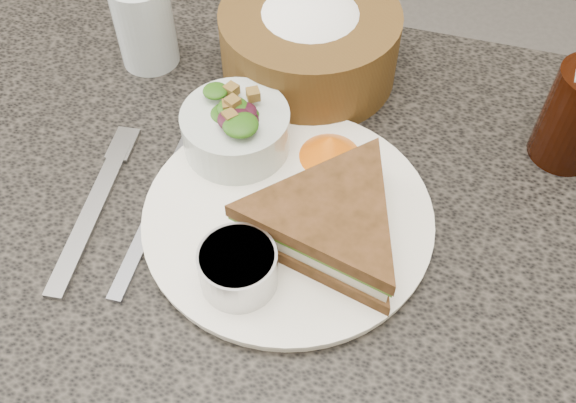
{
  "coord_description": "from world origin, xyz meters",
  "views": [
    {
      "loc": [
        0.11,
        -0.33,
        1.25
      ],
      "look_at": [
        0.01,
        0.02,
        0.78
      ],
      "focal_mm": 40.0,
      "sensor_mm": 36.0,
      "label": 1
    }
  ],
  "objects_px": {
    "dining_table": "(278,386)",
    "salad_bowl": "(235,124)",
    "dinner_plate": "(288,217)",
    "sandwich": "(331,223)",
    "dressing_ramekin": "(238,268)",
    "bread_basket": "(310,33)",
    "water_glass": "(144,24)"
  },
  "relations": [
    {
      "from": "dining_table",
      "to": "salad_bowl",
      "type": "relative_size",
      "value": 9.15
    },
    {
      "from": "dining_table",
      "to": "salad_bowl",
      "type": "bearing_deg",
      "value": 126.25
    },
    {
      "from": "dinner_plate",
      "to": "bread_basket",
      "type": "relative_size",
      "value": 1.37
    },
    {
      "from": "water_glass",
      "to": "dinner_plate",
      "type": "bearing_deg",
      "value": -39.66
    },
    {
      "from": "dinner_plate",
      "to": "sandwich",
      "type": "relative_size",
      "value": 1.46
    },
    {
      "from": "dressing_ramekin",
      "to": "bread_basket",
      "type": "xyz_separation_m",
      "value": [
        -0.02,
        0.3,
        0.02
      ]
    },
    {
      "from": "sandwich",
      "to": "water_glass",
      "type": "distance_m",
      "value": 0.34
    },
    {
      "from": "salad_bowl",
      "to": "water_glass",
      "type": "relative_size",
      "value": 1.08
    },
    {
      "from": "dining_table",
      "to": "dressing_ramekin",
      "type": "relative_size",
      "value": 14.58
    },
    {
      "from": "sandwich",
      "to": "salad_bowl",
      "type": "distance_m",
      "value": 0.15
    },
    {
      "from": "bread_basket",
      "to": "water_glass",
      "type": "height_order",
      "value": "bread_basket"
    },
    {
      "from": "dining_table",
      "to": "bread_basket",
      "type": "xyz_separation_m",
      "value": [
        -0.03,
        0.23,
        0.43
      ]
    },
    {
      "from": "dressing_ramekin",
      "to": "salad_bowl",
      "type": "bearing_deg",
      "value": 109.5
    },
    {
      "from": "salad_bowl",
      "to": "bread_basket",
      "type": "height_order",
      "value": "bread_basket"
    },
    {
      "from": "bread_basket",
      "to": "dressing_ramekin",
      "type": "bearing_deg",
      "value": -86.93
    },
    {
      "from": "dining_table",
      "to": "bread_basket",
      "type": "distance_m",
      "value": 0.49
    },
    {
      "from": "dining_table",
      "to": "dinner_plate",
      "type": "distance_m",
      "value": 0.38
    },
    {
      "from": "dining_table",
      "to": "salad_bowl",
      "type": "distance_m",
      "value": 0.43
    },
    {
      "from": "dressing_ramekin",
      "to": "bread_basket",
      "type": "relative_size",
      "value": 0.34
    },
    {
      "from": "sandwich",
      "to": "dressing_ramekin",
      "type": "relative_size",
      "value": 2.73
    },
    {
      "from": "salad_bowl",
      "to": "dressing_ramekin",
      "type": "distance_m",
      "value": 0.16
    },
    {
      "from": "bread_basket",
      "to": "dinner_plate",
      "type": "bearing_deg",
      "value": -80.29
    },
    {
      "from": "dinner_plate",
      "to": "sandwich",
      "type": "bearing_deg",
      "value": -21.18
    },
    {
      "from": "sandwich",
      "to": "dinner_plate",
      "type": "bearing_deg",
      "value": 172.81
    },
    {
      "from": "dinner_plate",
      "to": "salad_bowl",
      "type": "bearing_deg",
      "value": 137.19
    },
    {
      "from": "sandwich",
      "to": "salad_bowl",
      "type": "height_order",
      "value": "salad_bowl"
    },
    {
      "from": "dressing_ramekin",
      "to": "dinner_plate",
      "type": "bearing_deg",
      "value": 76.08
    },
    {
      "from": "bread_basket",
      "to": "sandwich",
      "type": "bearing_deg",
      "value": -70.51
    },
    {
      "from": "dining_table",
      "to": "sandwich",
      "type": "bearing_deg",
      "value": 2.95
    },
    {
      "from": "dinner_plate",
      "to": "salad_bowl",
      "type": "relative_size",
      "value": 2.51
    },
    {
      "from": "dining_table",
      "to": "dinner_plate",
      "type": "bearing_deg",
      "value": 66.01
    },
    {
      "from": "dining_table",
      "to": "water_glass",
      "type": "relative_size",
      "value": 9.85
    }
  ]
}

